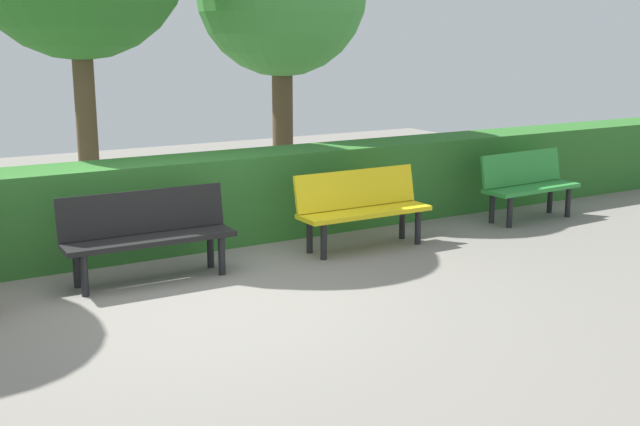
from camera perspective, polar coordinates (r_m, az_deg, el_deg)
ground_plane at (r=7.38m, az=-8.67°, el=-5.89°), size 19.40×19.40×0.00m
bench_green at (r=10.53m, az=14.68°, el=2.14°), size 1.40×0.53×0.86m
bench_yellow at (r=8.83m, az=3.00°, el=0.58°), size 1.55×0.46×0.86m
bench_black at (r=7.83m, az=-12.31°, el=-1.26°), size 1.65×0.48×0.86m
hedge_row at (r=9.19m, az=-6.47°, el=1.11°), size 15.40×0.75×1.00m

